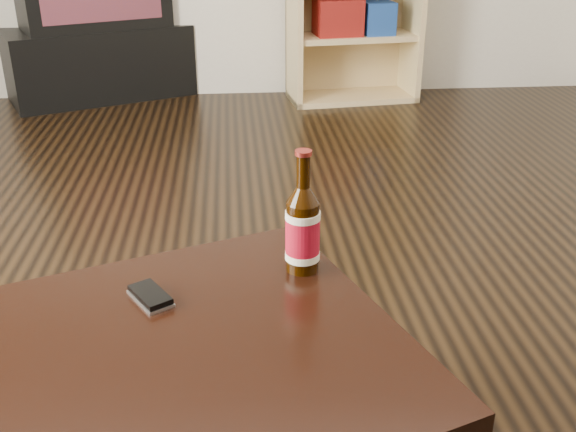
{
  "coord_description": "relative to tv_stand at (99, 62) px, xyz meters",
  "views": [
    {
      "loc": [
        0.03,
        -1.43,
        1.16
      ],
      "look_at": [
        0.14,
        -0.21,
        0.58
      ],
      "focal_mm": 42.0,
      "sensor_mm": 36.0,
      "label": 1
    }
  ],
  "objects": [
    {
      "name": "tv_stand",
      "position": [
        0.0,
        0.0,
        0.0
      ],
      "size": [
        1.25,
        0.96,
        0.45
      ],
      "primitive_type": "cube",
      "rotation": [
        0.0,
        0.0,
        0.42
      ],
      "color": "black",
      "rests_on": "floor"
    },
    {
      "name": "phone",
      "position": [
        0.68,
        -3.31,
        0.24
      ],
      "size": [
        0.1,
        0.11,
        0.02
      ],
      "rotation": [
        0.0,
        0.0,
        0.55
      ],
      "color": "#BBBBBD",
      "rests_on": "coffee_table"
    },
    {
      "name": "floor",
      "position": [
        0.82,
        -3.01,
        -0.23
      ],
      "size": [
        5.0,
        6.0,
        0.01
      ],
      "primitive_type": "cube",
      "color": "black",
      "rests_on": "ground"
    },
    {
      "name": "coffee_table",
      "position": [
        0.53,
        -3.56,
        0.18
      ],
      "size": [
        1.39,
        1.09,
        0.46
      ],
      "rotation": [
        0.0,
        0.0,
        0.35
      ],
      "color": "black",
      "rests_on": "floor"
    },
    {
      "name": "beer_bottle",
      "position": [
        0.98,
        -3.22,
        0.33
      ],
      "size": [
        0.08,
        0.08,
        0.26
      ],
      "rotation": [
        0.0,
        0.0,
        0.19
      ],
      "color": "black",
      "rests_on": "coffee_table"
    }
  ]
}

